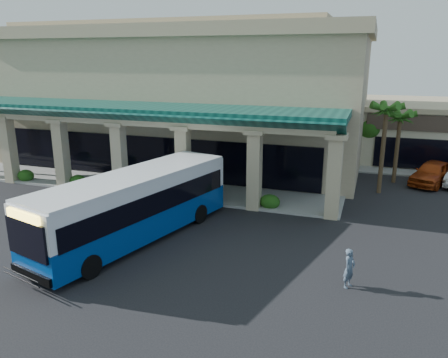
% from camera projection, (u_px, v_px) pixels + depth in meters
% --- Properties ---
extents(ground, '(110.00, 110.00, 0.00)m').
position_uv_depth(ground, '(197.00, 239.00, 21.63)').
color(ground, black).
extents(main_building, '(30.80, 14.80, 11.35)m').
position_uv_depth(main_building, '(181.00, 94.00, 37.18)').
color(main_building, tan).
rests_on(main_building, ground).
extents(arcade, '(30.00, 6.20, 5.70)m').
position_uv_depth(arcade, '(125.00, 146.00, 29.57)').
color(arcade, '#0A3C36').
rests_on(arcade, ground).
extents(palm_0, '(2.40, 2.40, 6.60)m').
position_uv_depth(palm_0, '(383.00, 144.00, 28.08)').
color(palm_0, '#255817').
rests_on(palm_0, ground).
extents(palm_1, '(2.40, 2.40, 5.80)m').
position_uv_depth(palm_1, '(398.00, 143.00, 30.60)').
color(palm_1, '#255817').
rests_on(palm_1, ground).
extents(broadleaf_tree, '(2.60, 2.60, 4.81)m').
position_uv_depth(broadleaf_tree, '(369.00, 136.00, 35.92)').
color(broadleaf_tree, '#1B4610').
rests_on(broadleaf_tree, ground).
extents(transit_bus, '(5.70, 12.26, 3.34)m').
position_uv_depth(transit_bus, '(135.00, 207.00, 21.15)').
color(transit_bus, navy).
rests_on(transit_bus, ground).
extents(pedestrian, '(0.59, 0.69, 1.59)m').
position_uv_depth(pedestrian, '(349.00, 268.00, 16.92)').
color(pedestrian, '#425466').
rests_on(pedestrian, ground).
extents(car_silver, '(3.76, 5.24, 1.66)m').
position_uv_depth(car_silver, '(432.00, 173.00, 30.73)').
color(car_silver, '#A43910').
rests_on(car_silver, ground).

